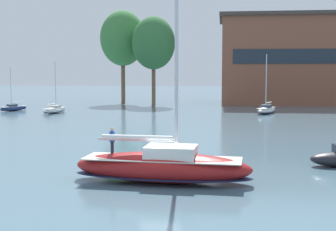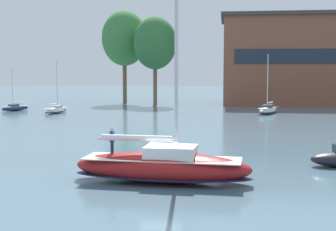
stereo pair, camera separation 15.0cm
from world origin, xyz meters
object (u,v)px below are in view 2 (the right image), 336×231
sailboat_main (162,166)px  sailboat_moored_mid_channel (268,110)px  tree_shore_center (155,43)px  sailboat_moored_near_marina (56,110)px  tree_shore_left (124,38)px  sailboat_moored_far_slip (15,108)px

sailboat_main → sailboat_moored_mid_channel: (10.64, 49.00, -0.37)m
tree_shore_center → sailboat_moored_near_marina: (-13.28, -20.38, -11.86)m
tree_shore_center → sailboat_moored_mid_channel: tree_shore_center is taller
tree_shore_left → sailboat_moored_near_marina: size_ratio=2.34×
tree_shore_left → sailboat_main: size_ratio=1.31×
sailboat_main → sailboat_moored_far_slip: (-32.30, 49.11, -0.49)m
sailboat_main → sailboat_moored_near_marina: bearing=117.4°
sailboat_moored_mid_channel → sailboat_moored_far_slip: 42.94m
tree_shore_center → sailboat_moored_far_slip: (-21.99, -16.68, -11.91)m
sailboat_moored_mid_channel → sailboat_moored_far_slip: size_ratio=1.24×
sailboat_moored_near_marina → sailboat_moored_mid_channel: (34.23, 3.58, 0.07)m
tree_shore_center → sailboat_moored_mid_channel: 29.33m
tree_shore_center → sailboat_main: bearing=-81.1°
sailboat_moored_far_slip → sailboat_moored_mid_channel: bearing=-0.1°
tree_shore_left → sailboat_main: (17.68, -70.99, -12.79)m
sailboat_moored_near_marina → sailboat_moored_mid_channel: size_ratio=0.88×
tree_shore_center → sailboat_moored_near_marina: size_ratio=2.11×
sailboat_moored_mid_channel → tree_shore_left: bearing=142.2°
tree_shore_left → sailboat_moored_near_marina: 29.39m
sailboat_main → sailboat_moored_mid_channel: size_ratio=1.58×
tree_shore_left → sailboat_moored_near_marina: tree_shore_left is taller
tree_shore_center → sailboat_moored_mid_channel: (20.95, -16.79, -11.79)m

